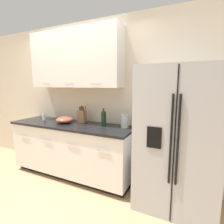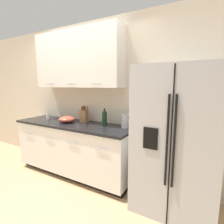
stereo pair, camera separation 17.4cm
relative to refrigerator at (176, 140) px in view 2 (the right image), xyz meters
The scene contains 9 objects.
ground_plane 2.15m from the refrigerator, 149.04° to the right, with size 14.00×14.00×0.00m, color tan.
wall_back 1.81m from the refrigerator, 168.60° to the left, with size 10.00×0.39×2.60m.
counter_unit 1.73m from the refrigerator, behind, with size 2.14×0.64×0.91m.
refrigerator is the anchor object (origin of this frame).
knife_block 1.57m from the refrigerator, behind, with size 0.14×0.09×0.30m.
wine_bottle 1.14m from the refrigerator, behind, with size 0.08×0.08×0.28m.
soap_dispenser 2.32m from the refrigerator, behind, with size 0.06×0.06×0.16m.
steel_canister 0.80m from the refrigerator, 167.03° to the left, with size 0.12×0.12×0.22m.
mixing_bowl 1.82m from the refrigerator, behind, with size 0.29×0.29×0.11m.
Camera 2 is at (1.99, -1.15, 1.56)m, focal length 28.00 mm.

